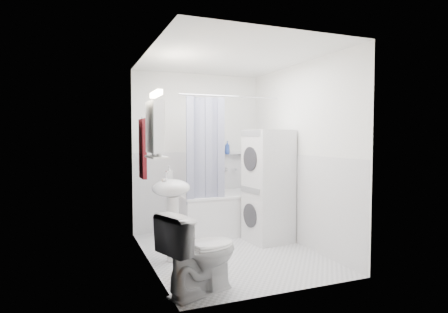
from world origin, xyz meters
name	(u,v)px	position (x,y,z in m)	size (l,w,h in m)	color
floor	(230,252)	(0.00, 0.00, 0.00)	(2.60, 2.60, 0.00)	silver
room_walls	(230,133)	(0.00, 0.00, 1.49)	(2.60, 2.60, 2.60)	white
wainscot	(222,201)	(0.00, 0.29, 0.60)	(1.98, 2.58, 2.58)	white
door	(164,180)	(-0.95, -0.55, 1.00)	(0.05, 2.00, 2.00)	brown
bathtub	(230,210)	(0.39, 0.92, 0.33)	(1.57, 0.74, 0.60)	silver
tub_spout	(234,169)	(0.59, 1.25, 0.92)	(0.04, 0.04, 0.12)	silver
curtain_rod	(239,97)	(0.39, 0.61, 2.00)	(0.02, 0.02, 1.75)	silver
shower_curtain	(206,150)	(-0.11, 0.61, 1.25)	(0.55, 0.02, 1.45)	#161B4E
sink	(172,201)	(-0.75, -0.05, 0.70)	(0.44, 0.37, 1.04)	white
medicine_cabinet	(155,126)	(-0.90, 0.10, 1.57)	(0.13, 0.50, 0.71)	silver
shelf	(157,157)	(-0.89, 0.10, 1.20)	(0.18, 0.54, 0.03)	silver
shower_caddy	(237,155)	(0.64, 1.24, 1.15)	(0.22, 0.06, 0.02)	silver
towel	(143,147)	(-0.94, 0.75, 1.30)	(0.07, 0.33, 0.80)	#540F18
washer_dryer	(268,186)	(0.68, 0.28, 0.77)	(0.60, 0.59, 1.53)	silver
toilet	(200,252)	(-0.72, -1.00, 0.37)	(0.43, 0.76, 0.75)	white
soap_pump	(169,177)	(-0.71, 0.25, 0.95)	(0.08, 0.17, 0.08)	gray
shelf_bottle	(159,153)	(-0.89, -0.05, 1.25)	(0.07, 0.18, 0.07)	gray
shelf_cup	(154,151)	(-0.89, 0.22, 1.26)	(0.10, 0.09, 0.10)	gray
shampoo_a	(220,150)	(0.35, 1.24, 1.23)	(0.13, 0.17, 0.13)	gray
shampoo_b	(227,152)	(0.47, 1.24, 1.20)	(0.08, 0.21, 0.08)	#2946A4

